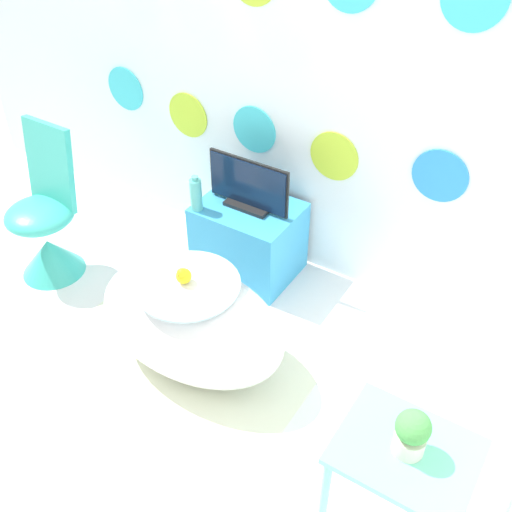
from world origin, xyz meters
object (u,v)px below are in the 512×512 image
bathtub (191,321)px  vase (196,194)px  potted_plant_left (412,433)px  chair (47,232)px  tv (248,187)px

bathtub → vase: bearing=123.4°
potted_plant_left → chair: bearing=169.2°
tv → potted_plant_left: size_ratio=2.67×
bathtub → tv: tv is taller
bathtub → potted_plant_left: (1.11, -0.31, 0.38)m
bathtub → potted_plant_left: 1.21m
tv → vase: bearing=-143.5°
bathtub → potted_plant_left: bearing=-15.5°
chair → bathtub: bearing=-5.7°
tv → bathtub: bearing=-78.8°
tv → potted_plant_left: (1.25, -1.01, 0.08)m
chair → potted_plant_left: (2.17, -0.42, 0.36)m
chair → tv: 1.13m
chair → potted_plant_left: chair is taller
chair → tv: chair is taller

